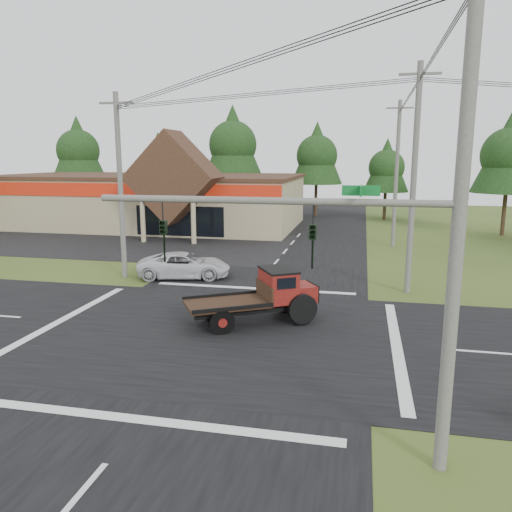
# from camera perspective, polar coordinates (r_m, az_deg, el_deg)

# --- Properties ---
(ground) EXTENTS (120.00, 120.00, 0.00)m
(ground) POSITION_cam_1_polar(r_m,az_deg,el_deg) (20.39, -4.51, -8.74)
(ground) COLOR #364A1A
(ground) RESTS_ON ground
(road_ns) EXTENTS (12.00, 120.00, 0.02)m
(road_ns) POSITION_cam_1_polar(r_m,az_deg,el_deg) (20.39, -4.51, -8.71)
(road_ns) COLOR black
(road_ns) RESTS_ON ground
(road_ew) EXTENTS (120.00, 12.00, 0.02)m
(road_ew) POSITION_cam_1_polar(r_m,az_deg,el_deg) (20.39, -4.51, -8.70)
(road_ew) COLOR black
(road_ew) RESTS_ON ground
(parking_apron) EXTENTS (28.00, 14.00, 0.02)m
(parking_apron) POSITION_cam_1_polar(r_m,az_deg,el_deg) (42.72, -15.34, 1.47)
(parking_apron) COLOR black
(parking_apron) RESTS_ON ground
(cvs_building) EXTENTS (30.40, 18.20, 9.19)m
(cvs_building) POSITION_cam_1_polar(r_m,az_deg,el_deg) (52.59, -11.88, 6.42)
(cvs_building) COLOR tan
(cvs_building) RESTS_ON ground
(traffic_signal_mast) EXTENTS (8.12, 0.24, 7.00)m
(traffic_signal_mast) POSITION_cam_1_polar(r_m,az_deg,el_deg) (11.14, 13.17, -2.14)
(traffic_signal_mast) COLOR #595651
(traffic_signal_mast) RESTS_ON ground
(utility_pole_nr) EXTENTS (2.00, 0.30, 11.00)m
(utility_pole_nr) POSITION_cam_1_polar(r_m,az_deg,el_deg) (11.11, 22.17, 3.64)
(utility_pole_nr) COLOR #595651
(utility_pole_nr) RESTS_ON ground
(utility_pole_nw) EXTENTS (2.00, 0.30, 10.50)m
(utility_pole_nw) POSITION_cam_1_polar(r_m,az_deg,el_deg) (29.67, -15.25, 7.81)
(utility_pole_nw) COLOR #595651
(utility_pole_nw) RESTS_ON ground
(utility_pole_ne) EXTENTS (2.00, 0.30, 11.50)m
(utility_pole_ne) POSITION_cam_1_polar(r_m,az_deg,el_deg) (26.49, 17.58, 8.41)
(utility_pole_ne) COLOR #595651
(utility_pole_ne) RESTS_ON ground
(utility_pole_n) EXTENTS (2.00, 0.30, 11.20)m
(utility_pole_n) POSITION_cam_1_polar(r_m,az_deg,el_deg) (40.45, 15.75, 9.09)
(utility_pole_n) COLOR #595651
(utility_pole_n) RESTS_ON ground
(tree_row_a) EXTENTS (6.72, 6.72, 12.12)m
(tree_row_a) POSITION_cam_1_polar(r_m,az_deg,el_deg) (68.34, -19.68, 11.49)
(tree_row_a) COLOR #332316
(tree_row_a) RESTS_ON ground
(tree_row_b) EXTENTS (5.60, 5.60, 10.10)m
(tree_row_b) POSITION_cam_1_polar(r_m,az_deg,el_deg) (65.54, -11.06, 10.79)
(tree_row_b) COLOR #332316
(tree_row_b) RESTS_ON ground
(tree_row_c) EXTENTS (7.28, 7.28, 13.13)m
(tree_row_c) POSITION_cam_1_polar(r_m,az_deg,el_deg) (61.38, -2.67, 12.85)
(tree_row_c) COLOR #332316
(tree_row_c) RESTS_ON ground
(tree_row_d) EXTENTS (6.16, 6.16, 11.11)m
(tree_row_d) POSITION_cam_1_polar(r_m,az_deg,el_deg) (60.61, 6.97, 11.53)
(tree_row_d) COLOR #332316
(tree_row_d) RESTS_ON ground
(tree_row_e) EXTENTS (5.04, 5.04, 9.09)m
(tree_row_e) POSITION_cam_1_polar(r_m,az_deg,el_deg) (58.41, 14.71, 9.95)
(tree_row_e) COLOR #332316
(tree_row_e) RESTS_ON ground
(tree_side_ne) EXTENTS (6.16, 6.16, 11.11)m
(tree_side_ne) POSITION_cam_1_polar(r_m,az_deg,el_deg) (49.93, 27.01, 10.51)
(tree_side_ne) COLOR #332316
(tree_side_ne) RESTS_ON ground
(antique_flatbed_truck) EXTENTS (5.90, 4.68, 2.34)m
(antique_flatbed_truck) POSITION_cam_1_polar(r_m,az_deg,el_deg) (21.12, -0.29, -4.66)
(antique_flatbed_truck) COLOR #610F0D
(antique_flatbed_truck) RESTS_ON ground
(white_pickup) EXTENTS (5.77, 3.63, 1.48)m
(white_pickup) POSITION_cam_1_polar(r_m,az_deg,el_deg) (29.50, -8.20, -1.04)
(white_pickup) COLOR silver
(white_pickup) RESTS_ON ground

